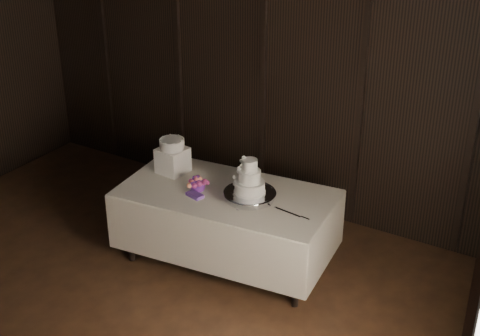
{
  "coord_description": "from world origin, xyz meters",
  "views": [
    {
      "loc": [
        3.28,
        -2.41,
        3.69
      ],
      "look_at": [
        0.49,
        2.19,
        1.05
      ],
      "focal_mm": 50.0,
      "sensor_mm": 36.0,
      "label": 1
    }
  ],
  "objects_px": {
    "cake_stand": "(250,197)",
    "wedding_cake": "(247,180)",
    "box_pedestal": "(173,160)",
    "small_cake": "(172,144)",
    "bouquet": "(198,185)",
    "display_table": "(227,224)"
  },
  "relations": [
    {
      "from": "bouquet",
      "to": "display_table",
      "type": "bearing_deg",
      "value": 21.14
    },
    {
      "from": "bouquet",
      "to": "small_cake",
      "type": "height_order",
      "value": "small_cake"
    },
    {
      "from": "cake_stand",
      "to": "small_cake",
      "type": "distance_m",
      "value": 0.99
    },
    {
      "from": "wedding_cake",
      "to": "box_pedestal",
      "type": "distance_m",
      "value": 0.94
    },
    {
      "from": "display_table",
      "to": "small_cake",
      "type": "bearing_deg",
      "value": 165.8
    },
    {
      "from": "cake_stand",
      "to": "wedding_cake",
      "type": "height_order",
      "value": "wedding_cake"
    },
    {
      "from": "display_table",
      "to": "bouquet",
      "type": "bearing_deg",
      "value": -165.05
    },
    {
      "from": "bouquet",
      "to": "small_cake",
      "type": "bearing_deg",
      "value": 155.55
    },
    {
      "from": "wedding_cake",
      "to": "small_cake",
      "type": "height_order",
      "value": "wedding_cake"
    },
    {
      "from": "box_pedestal",
      "to": "small_cake",
      "type": "bearing_deg",
      "value": 0.0
    },
    {
      "from": "bouquet",
      "to": "box_pedestal",
      "type": "height_order",
      "value": "box_pedestal"
    },
    {
      "from": "display_table",
      "to": "wedding_cake",
      "type": "relative_size",
      "value": 6.4
    },
    {
      "from": "bouquet",
      "to": "box_pedestal",
      "type": "bearing_deg",
      "value": 155.55
    },
    {
      "from": "display_table",
      "to": "wedding_cake",
      "type": "height_order",
      "value": "wedding_cake"
    },
    {
      "from": "display_table",
      "to": "small_cake",
      "type": "height_order",
      "value": "small_cake"
    },
    {
      "from": "wedding_cake",
      "to": "small_cake",
      "type": "relative_size",
      "value": 1.34
    },
    {
      "from": "box_pedestal",
      "to": "small_cake",
      "type": "relative_size",
      "value": 1.07
    },
    {
      "from": "cake_stand",
      "to": "box_pedestal",
      "type": "height_order",
      "value": "box_pedestal"
    },
    {
      "from": "cake_stand",
      "to": "wedding_cake",
      "type": "xyz_separation_m",
      "value": [
        -0.02,
        -0.01,
        0.17
      ]
    },
    {
      "from": "wedding_cake",
      "to": "box_pedestal",
      "type": "relative_size",
      "value": 1.26
    },
    {
      "from": "bouquet",
      "to": "box_pedestal",
      "type": "distance_m",
      "value": 0.47
    },
    {
      "from": "cake_stand",
      "to": "box_pedestal",
      "type": "relative_size",
      "value": 1.86
    }
  ]
}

